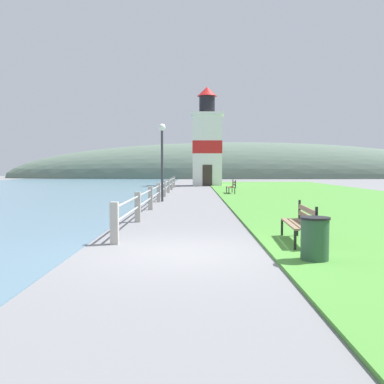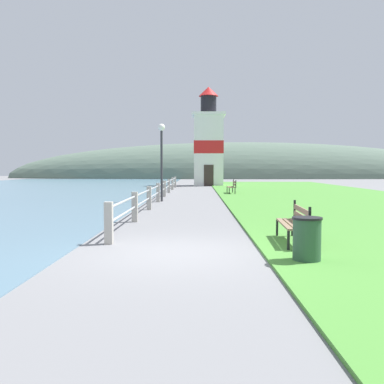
{
  "view_description": "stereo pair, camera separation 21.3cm",
  "coord_description": "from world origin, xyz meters",
  "px_view_note": "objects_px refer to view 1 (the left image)",
  "views": [
    {
      "loc": [
        0.21,
        -8.57,
        1.73
      ],
      "look_at": [
        0.05,
        16.51,
        0.3
      ],
      "focal_mm": 40.0,
      "sensor_mm": 36.0,
      "label": 1
    },
    {
      "loc": [
        0.42,
        -8.57,
        1.73
      ],
      "look_at": [
        0.05,
        16.51,
        0.3
      ],
      "focal_mm": 40.0,
      "sensor_mm": 36.0,
      "label": 2
    }
  ],
  "objects_px": {
    "park_bench_near": "(301,221)",
    "lamp_post": "(162,148)",
    "trash_bin": "(315,240)",
    "lighthouse": "(207,144)",
    "park_bench_midway": "(232,186)"
  },
  "relations": [
    {
      "from": "park_bench_midway",
      "to": "trash_bin",
      "type": "xyz_separation_m",
      "value": [
        -0.27,
        -20.27,
        -0.11
      ]
    },
    {
      "from": "park_bench_near",
      "to": "trash_bin",
      "type": "bearing_deg",
      "value": 87.18
    },
    {
      "from": "park_bench_midway",
      "to": "lamp_post",
      "type": "distance_m",
      "value": 7.69
    },
    {
      "from": "lamp_post",
      "to": "lighthouse",
      "type": "bearing_deg",
      "value": 81.74
    },
    {
      "from": "trash_bin",
      "to": "lamp_post",
      "type": "bearing_deg",
      "value": 105.16
    },
    {
      "from": "lighthouse",
      "to": "lamp_post",
      "type": "height_order",
      "value": "lighthouse"
    },
    {
      "from": "park_bench_midway",
      "to": "lighthouse",
      "type": "height_order",
      "value": "lighthouse"
    },
    {
      "from": "lighthouse",
      "to": "trash_bin",
      "type": "height_order",
      "value": "lighthouse"
    },
    {
      "from": "park_bench_midway",
      "to": "trash_bin",
      "type": "bearing_deg",
      "value": 88.29
    },
    {
      "from": "park_bench_near",
      "to": "park_bench_midway",
      "type": "xyz_separation_m",
      "value": [
        0.07,
        18.41,
        -0.0
      ]
    },
    {
      "from": "lighthouse",
      "to": "lamp_post",
      "type": "relative_size",
      "value": 2.4
    },
    {
      "from": "lighthouse",
      "to": "trash_bin",
      "type": "distance_m",
      "value": 33.98
    },
    {
      "from": "park_bench_near",
      "to": "lamp_post",
      "type": "distance_m",
      "value": 13.13
    },
    {
      "from": "park_bench_midway",
      "to": "lamp_post",
      "type": "relative_size",
      "value": 0.42
    },
    {
      "from": "park_bench_near",
      "to": "trash_bin",
      "type": "xyz_separation_m",
      "value": [
        -0.2,
        -1.86,
        -0.12
      ]
    }
  ]
}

